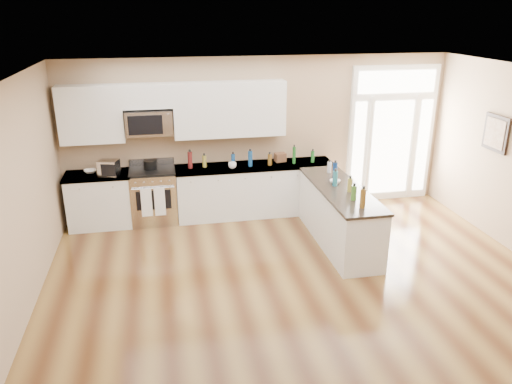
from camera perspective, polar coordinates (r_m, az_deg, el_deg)
The scene contains 19 objects.
ground at distance 6.15m, azimuth 8.19°, elevation -15.46°, with size 8.00×8.00×0.00m, color #4C2B15.
room_shell at distance 5.34m, azimuth 9.10°, elevation -0.39°, with size 8.00×8.00×8.00m.
back_cabinet_left at distance 9.00m, azimuth -17.36°, elevation -1.04°, with size 1.10×0.66×0.94m.
back_cabinet_right at distance 9.08m, azimuth -0.13°, elevation 0.11°, with size 2.85×0.66×0.94m.
peninsula_cabinet at distance 8.06m, azimuth 9.43°, elevation -2.89°, with size 0.69×2.32×0.94m.
upper_cabinet_left at distance 8.74m, azimuth -18.36°, elevation 8.42°, with size 1.04×0.33×0.95m, color silver.
upper_cabinet_right at distance 8.75m, azimuth -3.02°, elevation 9.43°, with size 1.94×0.33×0.95m, color silver.
upper_cabinet_short at distance 8.62m, azimuth -12.33°, elevation 10.69°, with size 0.82×0.33×0.40m, color silver.
microwave at distance 8.67m, azimuth -12.12°, elevation 7.78°, with size 0.78×0.41×0.42m.
entry_door at distance 9.92m, azimuth 15.19°, elevation 6.36°, with size 1.70×0.10×2.60m.
wall_art_near at distance 8.85m, azimuth 25.73°, elevation 6.08°, with size 0.05×0.58×0.58m.
kitchen_range at distance 8.92m, azimuth -11.60°, elevation -0.42°, with size 0.78×0.69×1.08m.
stockpot at distance 8.82m, azimuth -12.00°, elevation 3.13°, with size 0.22×0.22×0.17m, color black.
toaster_oven at distance 8.65m, azimuth -16.47°, elevation 2.66°, with size 0.31×0.25×0.27m, color silver.
cardboard_box at distance 9.10m, azimuth 2.79°, elevation 3.99°, with size 0.19×0.14×0.16m, color brown.
bowl_left at distance 8.93m, azimuth -18.42°, elevation 2.26°, with size 0.21×0.21×0.05m, color white.
bowl_peninsula at distance 8.06m, azimuth 9.02°, elevation 1.19°, with size 0.17×0.17×0.05m, color white.
cup_counter at distance 8.70m, azimuth -2.72°, elevation 3.06°, with size 0.14×0.14×0.11m, color white.
counter_bottles at distance 8.25m, azimuth 3.90°, elevation 2.55°, with size 2.38×2.40×0.31m.
Camera 1 is at (-1.78, -4.68, 3.57)m, focal length 35.00 mm.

